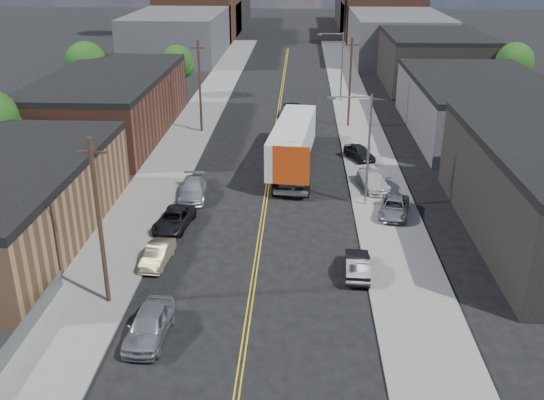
# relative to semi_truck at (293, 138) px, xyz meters

# --- Properties ---
(ground) EXTENTS (260.00, 260.00, 0.00)m
(ground) POSITION_rel_semi_truck_xyz_m (-2.06, 25.47, -2.61)
(ground) COLOR black
(ground) RESTS_ON ground
(centerline) EXTENTS (0.32, 120.00, 0.01)m
(centerline) POSITION_rel_semi_truck_xyz_m (-2.06, 10.47, -2.60)
(centerline) COLOR gold
(centerline) RESTS_ON ground
(sidewalk_left) EXTENTS (5.00, 140.00, 0.15)m
(sidewalk_left) POSITION_rel_semi_truck_xyz_m (-11.56, 10.47, -2.53)
(sidewalk_left) COLOR slate
(sidewalk_left) RESTS_ON ground
(sidewalk_right) EXTENTS (5.00, 140.00, 0.15)m
(sidewalk_right) POSITION_rel_semi_truck_xyz_m (7.44, 10.47, -2.53)
(sidewalk_right) COLOR slate
(sidewalk_right) RESTS_ON ground
(warehouse_tan) EXTENTS (12.00, 22.00, 5.60)m
(warehouse_tan) POSITION_rel_semi_truck_xyz_m (-20.06, -16.53, 0.19)
(warehouse_tan) COLOR #8B5F40
(warehouse_tan) RESTS_ON ground
(warehouse_brown) EXTENTS (12.00, 26.00, 6.60)m
(warehouse_brown) POSITION_rel_semi_truck_xyz_m (-20.06, 9.47, 0.69)
(warehouse_brown) COLOR #532C21
(warehouse_brown) RESTS_ON ground
(industrial_right_b) EXTENTS (14.00, 24.00, 6.10)m
(industrial_right_b) POSITION_rel_semi_truck_xyz_m (19.94, 11.47, 0.44)
(industrial_right_b) COLOR #343437
(industrial_right_b) RESTS_ON ground
(industrial_right_c) EXTENTS (14.00, 22.00, 7.60)m
(industrial_right_c) POSITION_rel_semi_truck_xyz_m (19.94, 37.47, 1.19)
(industrial_right_c) COLOR black
(industrial_right_c) RESTS_ON ground
(skyline_left_a) EXTENTS (16.00, 30.00, 8.00)m
(skyline_left_a) POSITION_rel_semi_truck_xyz_m (-22.06, 60.47, 1.39)
(skyline_left_a) COLOR #343437
(skyline_left_a) RESTS_ON ground
(skyline_right_a) EXTENTS (16.00, 30.00, 8.00)m
(skyline_right_a) POSITION_rel_semi_truck_xyz_m (17.94, 60.47, 1.39)
(skyline_right_a) COLOR #343437
(skyline_right_a) RESTS_ON ground
(skyline_left_b) EXTENTS (16.00, 26.00, 10.00)m
(skyline_left_b) POSITION_rel_semi_truck_xyz_m (-22.06, 85.47, 2.39)
(skyline_left_b) COLOR #532C21
(skyline_left_b) RESTS_ON ground
(skyline_right_b) EXTENTS (16.00, 26.00, 10.00)m
(skyline_right_b) POSITION_rel_semi_truck_xyz_m (17.94, 85.47, 2.39)
(skyline_right_b) COLOR #532C21
(skyline_right_b) RESTS_ON ground
(skyline_left_c) EXTENTS (16.00, 40.00, 7.00)m
(skyline_left_c) POSITION_rel_semi_truck_xyz_m (-22.06, 105.47, 0.89)
(skyline_left_c) COLOR black
(skyline_left_c) RESTS_ON ground
(skyline_right_c) EXTENTS (16.00, 40.00, 7.00)m
(skyline_right_c) POSITION_rel_semi_truck_xyz_m (17.94, 105.47, 0.89)
(skyline_right_c) COLOR black
(skyline_right_c) RESTS_ON ground
(streetlight_near) EXTENTS (3.39, 0.25, 9.00)m
(streetlight_near) POSITION_rel_semi_truck_xyz_m (5.54, -9.53, 2.72)
(streetlight_near) COLOR gray
(streetlight_near) RESTS_ON ground
(streetlight_far) EXTENTS (3.39, 0.25, 9.00)m
(streetlight_far) POSITION_rel_semi_truck_xyz_m (5.54, 25.47, 2.72)
(streetlight_far) COLOR gray
(streetlight_far) RESTS_ON ground
(utility_pole_left_near) EXTENTS (1.60, 0.26, 10.00)m
(utility_pole_left_near) POSITION_rel_semi_truck_xyz_m (-10.26, -24.53, 2.53)
(utility_pole_left_near) COLOR black
(utility_pole_left_near) RESTS_ON ground
(utility_pole_left_far) EXTENTS (1.60, 0.26, 10.00)m
(utility_pole_left_far) POSITION_rel_semi_truck_xyz_m (-10.26, 10.47, 2.53)
(utility_pole_left_far) COLOR black
(utility_pole_left_far) RESTS_ON ground
(utility_pole_right) EXTENTS (1.60, 0.26, 10.00)m
(utility_pole_right) POSITION_rel_semi_truck_xyz_m (6.14, 13.47, 2.53)
(utility_pole_right) COLOR black
(utility_pole_right) RESTS_ON ground
(chainlink_fence) EXTENTS (0.05, 16.00, 1.22)m
(chainlink_fence) POSITION_rel_semi_truck_xyz_m (-13.56, -31.03, -1.95)
(chainlink_fence) COLOR slate
(chainlink_fence) RESTS_ON ground
(tree_left_mid) EXTENTS (5.10, 5.04, 8.37)m
(tree_left_mid) POSITION_rel_semi_truck_xyz_m (-26.00, 20.47, 2.88)
(tree_left_mid) COLOR black
(tree_left_mid) RESTS_ON ground
(tree_left_far) EXTENTS (4.35, 4.20, 6.97)m
(tree_left_far) POSITION_rel_semi_truck_xyz_m (-16.00, 27.47, 1.96)
(tree_left_far) COLOR black
(tree_left_far) RESTS_ON ground
(tree_right_far) EXTENTS (4.85, 4.76, 7.91)m
(tree_right_far) POSITION_rel_semi_truck_xyz_m (28.00, 25.47, 2.57)
(tree_right_far) COLOR black
(tree_right_far) RESTS_ON ground
(semi_truck) EXTENTS (4.36, 17.69, 4.57)m
(semi_truck) POSITION_rel_semi_truck_xyz_m (0.00, 0.00, 0.00)
(semi_truck) COLOR #BCBCBC
(semi_truck) RESTS_ON ground
(car_left_a) EXTENTS (2.22, 4.93, 1.64)m
(car_left_a) POSITION_rel_semi_truck_xyz_m (-7.06, -27.78, -1.78)
(car_left_a) COLOR #A2A5A7
(car_left_a) RESTS_ON ground
(car_left_b) EXTENTS (1.72, 4.08, 1.31)m
(car_left_b) POSITION_rel_semi_truck_xyz_m (-8.46, -19.71, -1.95)
(car_left_b) COLOR #898059
(car_left_b) RESTS_ON ground
(car_left_c) EXTENTS (2.79, 5.02, 1.33)m
(car_left_c) POSITION_rel_semi_truck_xyz_m (-8.46, -14.28, -1.94)
(car_left_c) COLOR black
(car_left_c) RESTS_ON ground
(car_left_d) EXTENTS (2.56, 5.29, 1.48)m
(car_left_d) POSITION_rel_semi_truck_xyz_m (-8.05, -8.53, -1.86)
(car_left_d) COLOR #BCBEC1
(car_left_d) RESTS_ON ground
(car_right_oncoming) EXTENTS (1.68, 4.29, 1.39)m
(car_right_oncoming) POSITION_rel_semi_truck_xyz_m (4.40, -20.55, -1.91)
(car_right_oncoming) COLOR black
(car_right_oncoming) RESTS_ON ground
(car_right_lot_a) EXTENTS (3.00, 4.92, 1.27)m
(car_right_lot_a) POSITION_rel_semi_truck_xyz_m (7.93, -11.51, -1.82)
(car_right_lot_a) COLOR gray
(car_right_lot_a) RESTS_ON sidewalk_right
(car_right_lot_b) EXTENTS (2.89, 5.03, 1.37)m
(car_right_lot_b) POSITION_rel_semi_truck_xyz_m (6.89, -6.04, -1.77)
(car_right_lot_b) COLOR #BDBDBD
(car_right_lot_b) RESTS_ON sidewalk_right
(car_right_lot_c) EXTENTS (3.23, 4.41, 1.40)m
(car_right_lot_c) POSITION_rel_semi_truck_xyz_m (6.40, 1.47, -1.76)
(car_right_lot_c) COLOR black
(car_right_lot_c) RESTS_ON sidewalk_right
(car_ahead_truck) EXTENTS (2.82, 5.10, 1.35)m
(car_ahead_truck) POSITION_rel_semi_truck_xyz_m (-0.56, 18.33, -1.93)
(car_ahead_truck) COLOR black
(car_ahead_truck) RESTS_ON ground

